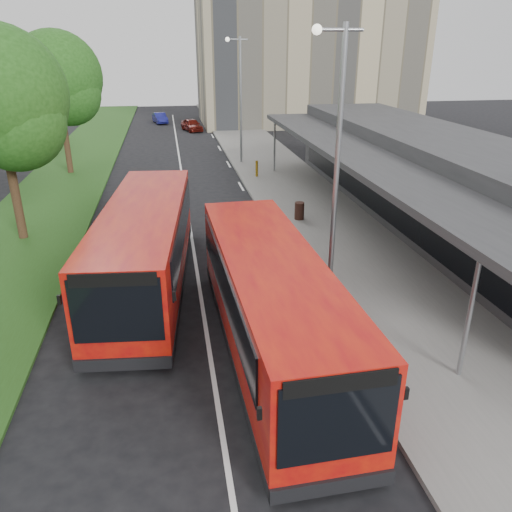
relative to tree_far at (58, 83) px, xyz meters
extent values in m
plane|color=black|center=(7.01, -21.05, -5.52)|extent=(120.00, 120.00, 0.00)
cube|color=slate|center=(13.01, -1.05, -5.45)|extent=(5.00, 80.00, 0.15)
cube|color=#254A18|center=(0.01, -1.05, -5.47)|extent=(5.00, 80.00, 0.10)
cube|color=silver|center=(7.01, -6.05, -5.52)|extent=(0.12, 70.00, 0.01)
cube|color=silver|center=(10.31, -23.05, -5.52)|extent=(0.12, 2.00, 0.01)
cube|color=silver|center=(10.31, -17.05, -5.52)|extent=(0.12, 2.00, 0.01)
cube|color=silver|center=(10.31, -11.05, -5.52)|extent=(0.12, 2.00, 0.01)
cube|color=silver|center=(10.31, -5.05, -5.52)|extent=(0.12, 2.00, 0.01)
cube|color=silver|center=(10.31, 0.95, -5.52)|extent=(0.12, 2.00, 0.01)
cube|color=silver|center=(10.31, 6.95, -5.52)|extent=(0.12, 2.00, 0.01)
cube|color=silver|center=(10.31, 12.95, -5.52)|extent=(0.12, 2.00, 0.01)
cube|color=silver|center=(10.31, 18.95, -5.52)|extent=(0.12, 2.00, 0.01)
cube|color=silver|center=(10.31, 24.95, -5.52)|extent=(0.12, 2.00, 0.01)
cube|color=tan|center=(21.01, 20.95, 3.48)|extent=(22.00, 12.00, 18.00)
cube|color=#2C2C2E|center=(18.01, -13.05, -3.52)|extent=(5.00, 26.00, 4.00)
cube|color=black|center=(15.49, -13.05, -3.92)|extent=(0.06, 24.00, 2.20)
cube|color=#2C2C2E|center=(14.21, -13.05, -2.22)|extent=(2.80, 26.00, 0.25)
cylinder|color=gray|center=(12.91, -24.05, -3.87)|extent=(0.12, 0.12, 3.30)
cylinder|color=gray|center=(12.91, -2.05, -3.87)|extent=(0.12, 0.12, 3.30)
cylinder|color=#372416|center=(0.01, -12.05, -3.45)|extent=(0.36, 0.36, 4.14)
sphere|color=#1C4713|center=(0.61, -12.45, -0.63)|extent=(3.77, 3.77, 3.77)
cylinder|color=#372416|center=(0.01, -0.05, -3.43)|extent=(0.36, 0.36, 4.18)
sphere|color=#1C4713|center=(0.01, -0.05, 0.37)|extent=(5.32, 5.32, 5.32)
sphere|color=#1C4713|center=(0.61, -0.45, -0.58)|extent=(3.80, 3.80, 3.80)
sphere|color=#1C4713|center=(-0.49, 0.45, -0.30)|extent=(4.18, 4.18, 4.18)
cylinder|color=gray|center=(11.21, -19.05, -1.37)|extent=(0.16, 0.16, 8.00)
cylinder|color=gray|center=(11.01, -19.05, 2.43)|extent=(1.40, 0.10, 0.10)
sphere|color=silver|center=(10.41, -19.05, 2.43)|extent=(0.28, 0.28, 0.28)
cylinder|color=gray|center=(11.21, 0.95, -1.37)|extent=(0.16, 0.16, 8.00)
cylinder|color=gray|center=(11.01, 0.95, 2.43)|extent=(1.40, 0.10, 0.10)
sphere|color=silver|center=(10.41, 0.95, 2.43)|extent=(0.28, 0.28, 0.28)
cube|color=red|center=(8.63, -22.10, -3.98)|extent=(2.57, 9.73, 2.44)
cube|color=black|center=(8.63, -22.10, -5.17)|extent=(2.59, 9.75, 0.28)
cube|color=black|center=(8.76, -26.95, -3.73)|extent=(2.07, 0.11, 1.61)
cube|color=black|center=(8.50, -17.25, -3.59)|extent=(2.03, 0.11, 1.20)
cube|color=black|center=(7.45, -21.86, -3.54)|extent=(0.28, 8.29, 1.11)
cube|color=black|center=(9.79, -21.79, -3.54)|extent=(0.28, 8.29, 1.11)
cube|color=black|center=(8.76, -26.96, -5.15)|extent=(2.30, 0.14, 0.32)
cube|color=black|center=(8.76, -26.96, -2.94)|extent=(1.93, 0.09, 0.32)
cube|color=black|center=(7.47, -26.79, -3.50)|extent=(0.08, 0.08, 0.23)
cube|color=black|center=(10.05, -26.71, -3.50)|extent=(0.08, 0.08, 0.23)
cylinder|color=black|center=(7.75, -25.26, -5.11)|extent=(0.30, 0.84, 0.83)
cylinder|color=black|center=(9.68, -25.20, -5.11)|extent=(0.30, 0.84, 0.83)
cylinder|color=black|center=(7.58, -19.00, -5.11)|extent=(0.30, 0.84, 0.83)
cylinder|color=black|center=(9.51, -18.94, -5.11)|extent=(0.30, 0.84, 0.83)
cube|color=red|center=(5.34, -17.58, -3.93)|extent=(3.34, 10.15, 2.51)
cube|color=black|center=(5.34, -17.58, -5.16)|extent=(3.36, 10.17, 0.28)
cube|color=black|center=(4.85, -22.56, -3.67)|extent=(2.13, 0.26, 1.66)
cube|color=black|center=(5.83, -12.60, -3.53)|extent=(2.08, 0.25, 1.23)
cube|color=black|center=(4.17, -17.18, -3.48)|extent=(0.89, 8.51, 1.14)
cube|color=black|center=(6.57, -17.42, -3.48)|extent=(0.89, 8.51, 1.14)
cube|color=black|center=(4.85, -22.57, -5.14)|extent=(2.37, 0.31, 0.33)
cube|color=black|center=(4.85, -22.57, -2.87)|extent=(1.99, 0.23, 0.33)
cube|color=black|center=(3.55, -22.22, -3.43)|extent=(0.09, 0.09, 0.24)
cube|color=black|center=(6.20, -22.48, -3.43)|extent=(0.09, 0.09, 0.24)
cylinder|color=black|center=(4.04, -20.69, -5.10)|extent=(0.37, 0.88, 0.85)
cylinder|color=black|center=(6.02, -20.89, -5.10)|extent=(0.37, 0.88, 0.85)
cylinder|color=black|center=(4.67, -14.27, -5.10)|extent=(0.37, 0.88, 0.85)
cylinder|color=black|center=(6.65, -14.47, -5.10)|extent=(0.37, 0.88, 0.85)
cylinder|color=#311A14|center=(12.05, -11.85, -4.98)|extent=(0.53, 0.53, 0.79)
cylinder|color=#FFB00D|center=(11.54, -3.38, -4.89)|extent=(0.17, 0.17, 0.96)
imported|color=#5A120C|center=(8.64, 16.30, -4.95)|extent=(2.24, 3.62, 1.15)
imported|color=navy|center=(5.61, 22.10, -4.98)|extent=(1.75, 3.44, 1.08)
camera|label=1|loc=(6.30, -33.16, 2.01)|focal=35.00mm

